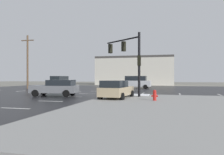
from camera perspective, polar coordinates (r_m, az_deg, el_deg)
name	(u,v)px	position (r m, az deg, el deg)	size (l,w,h in m)	color
ground_plane	(93,93)	(26.88, -4.86, -3.89)	(120.00, 120.00, 0.00)	slate
road_asphalt	(93,93)	(26.88, -4.86, -3.87)	(44.00, 44.00, 0.02)	black
snow_strip_curbside	(128,95)	(21.74, 4.19, -4.39)	(4.00, 1.60, 0.06)	white
lane_markings	(99,93)	(25.20, -3.30, -4.10)	(36.15, 36.15, 0.01)	silver
traffic_signal_mast	(129,55)	(20.94, 4.44, 5.85)	(3.91, 3.24, 5.72)	black
fire_hydrant	(155,95)	(16.79, 10.89, -4.47)	(0.48, 0.26, 0.79)	red
strip_building_background	(135,71)	(54.49, 5.99, 1.71)	(18.15, 8.00, 6.78)	beige
suv_silver	(136,82)	(36.43, 6.18, -1.12)	(4.87, 2.25, 2.03)	#B7BABF
sedan_tan	(116,89)	(18.54, 1.12, -3.05)	(2.33, 4.65, 1.58)	tan
suv_green	(60,82)	(40.27, -13.33, -1.01)	(2.33, 4.90, 2.03)	#195933
sedan_grey	(56,88)	(22.36, -14.15, -2.51)	(4.68, 2.42, 1.58)	slate
utility_pole_far	(28,61)	(38.16, -20.86, 4.04)	(2.20, 0.28, 8.56)	brown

